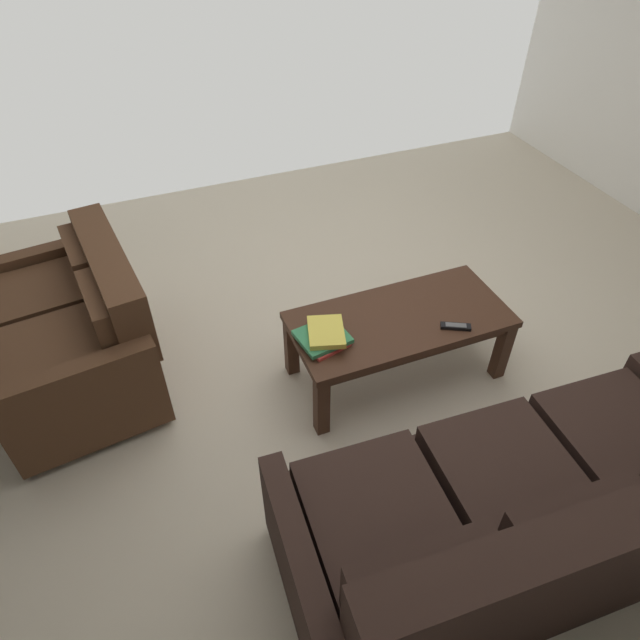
# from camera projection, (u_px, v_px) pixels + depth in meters

# --- Properties ---
(ground_plane) EXTENTS (5.86, 4.91, 0.01)m
(ground_plane) POSITION_uv_depth(u_px,v_px,m) (361.00, 353.00, 3.49)
(ground_plane) COLOR beige
(sofa_main) EXTENTS (1.97, 0.96, 0.84)m
(sofa_main) POSITION_uv_depth(u_px,v_px,m) (522.00, 521.00, 2.26)
(sofa_main) COLOR black
(sofa_main) RESTS_ON ground
(loveseat_near) EXTENTS (0.94, 1.27, 0.83)m
(loveseat_near) POSITION_uv_depth(u_px,v_px,m) (74.00, 333.00, 3.09)
(loveseat_near) COLOR black
(loveseat_near) RESTS_ON ground
(coffee_table) EXTENTS (1.21, 0.57, 0.44)m
(coffee_table) POSITION_uv_depth(u_px,v_px,m) (399.00, 326.00, 3.11)
(coffee_table) COLOR #3D2316
(coffee_table) RESTS_ON ground
(book_stack) EXTENTS (0.28, 0.28, 0.08)m
(book_stack) POSITION_uv_depth(u_px,v_px,m) (324.00, 336.00, 2.90)
(book_stack) COLOR #C63833
(book_stack) RESTS_ON coffee_table
(tv_remote) EXTENTS (0.16, 0.11, 0.02)m
(tv_remote) POSITION_uv_depth(u_px,v_px,m) (456.00, 326.00, 2.99)
(tv_remote) COLOR black
(tv_remote) RESTS_ON coffee_table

